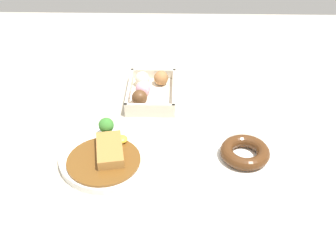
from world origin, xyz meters
TOP-DOWN VIEW (x-y plane):
  - ground_plane at (0.00, 0.00)m, footprint 1.60×1.60m
  - curry_plate at (0.16, -0.11)m, footprint 0.25×0.25m
  - donut_box at (-0.12, -0.03)m, footprint 0.21×0.14m
  - chocolate_ring_donut at (0.15, 0.22)m, footprint 0.15×0.15m

SIDE VIEW (x-z plane):
  - ground_plane at x=0.00m, z-range 0.00..0.00m
  - curry_plate at x=0.16m, z-range -0.02..0.05m
  - chocolate_ring_donut at x=0.15m, z-range 0.00..0.03m
  - donut_box at x=-0.12m, z-range -0.01..0.05m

